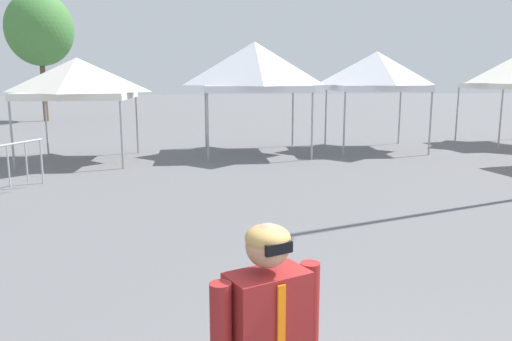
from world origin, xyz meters
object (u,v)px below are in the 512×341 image
Objects in this scene: traffic_cone_lot_center at (261,318)px; crowd_barrier_near_person at (8,158)px; canopy_tent_behind_right at (376,71)px; canopy_tent_right_of_center at (77,78)px; tree_behind_tents_center at (40,29)px; canopy_tent_left_of_center at (255,67)px.

crowd_barrier_near_person is at bearing 122.73° from traffic_cone_lot_center.
canopy_tent_behind_right is 13.81m from traffic_cone_lot_center.
traffic_cone_lot_center is at bearing -71.37° from canopy_tent_right_of_center.
traffic_cone_lot_center is at bearing -71.74° from tree_behind_tents_center.
canopy_tent_behind_right is (4.22, 0.29, -0.14)m from canopy_tent_left_of_center.
crowd_barrier_near_person is at bearing -100.20° from canopy_tent_right_of_center.
crowd_barrier_near_person is 4.18× the size of traffic_cone_lot_center.
canopy_tent_left_of_center reaches higher than crowd_barrier_near_person.
canopy_tent_left_of_center is 17.20m from tree_behind_tents_center.
canopy_tent_left_of_center is 0.51× the size of tree_behind_tents_center.
crowd_barrier_near_person is (-6.10, -4.99, -2.06)m from canopy_tent_left_of_center.
traffic_cone_lot_center is (3.76, -11.16, -2.22)m from canopy_tent_right_of_center.
canopy_tent_behind_right is at bearing 3.87° from canopy_tent_left_of_center.
canopy_tent_behind_right is 11.75m from crowd_barrier_near_person.
canopy_tent_behind_right is 7.35× the size of traffic_cone_lot_center.
canopy_tent_behind_right reaches higher than canopy_tent_right_of_center.
canopy_tent_left_of_center is 4.23m from canopy_tent_behind_right.
crowd_barrier_near_person reaches higher than traffic_cone_lot_center.
tree_behind_tents_center is 19.63m from crowd_barrier_near_person.
tree_behind_tents_center reaches higher than crowd_barrier_near_person.
canopy_tent_left_of_center is at bearing -176.13° from canopy_tent_behind_right.
canopy_tent_behind_right reaches higher than traffic_cone_lot_center.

